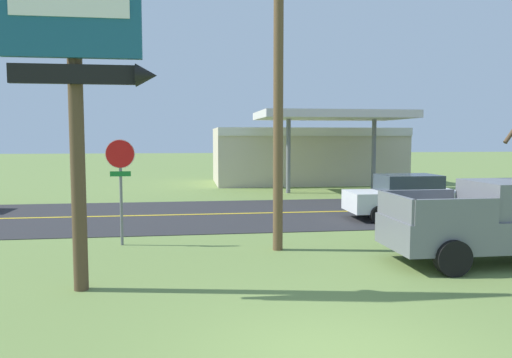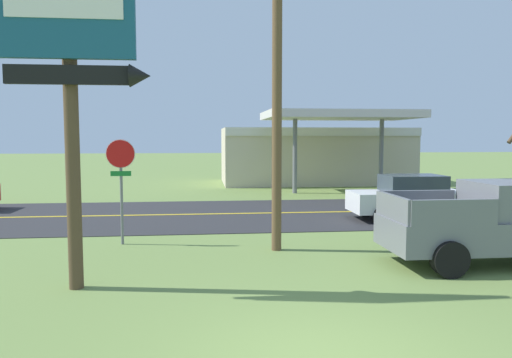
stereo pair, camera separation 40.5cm
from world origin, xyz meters
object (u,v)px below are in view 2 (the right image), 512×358
(car_white_near_lane, at_px, (409,197))
(utility_pole, at_px, (277,56))
(motel_sign, at_px, (71,45))
(stop_sign, at_px, (121,173))
(gas_station, at_px, (315,154))
(pickup_grey_parked_on_lawn, at_px, (497,224))

(car_white_near_lane, bearing_deg, utility_pole, -142.18)
(motel_sign, height_order, stop_sign, motel_sign)
(motel_sign, height_order, gas_station, motel_sign)
(pickup_grey_parked_on_lawn, bearing_deg, stop_sign, 161.04)
(utility_pole, xyz_separation_m, pickup_grey_parked_on_lawn, (4.97, -2.00, -4.14))
(motel_sign, distance_m, utility_pole, 5.35)
(utility_pole, height_order, gas_station, utility_pole)
(stop_sign, bearing_deg, pickup_grey_parked_on_lawn, -18.96)
(utility_pole, height_order, pickup_grey_parked_on_lawn, utility_pole)
(motel_sign, bearing_deg, gas_station, 65.91)
(stop_sign, relative_size, pickup_grey_parked_on_lawn, 0.57)
(utility_pole, xyz_separation_m, gas_station, (5.40, 18.91, -3.16))
(gas_station, distance_m, pickup_grey_parked_on_lawn, 20.94)
(pickup_grey_parked_on_lawn, bearing_deg, gas_station, 88.84)
(gas_station, bearing_deg, pickup_grey_parked_on_lawn, -91.16)
(motel_sign, xyz_separation_m, gas_station, (9.81, 21.93, -2.79))
(motel_sign, relative_size, car_white_near_lane, 1.65)
(utility_pole, bearing_deg, stop_sign, 164.61)
(gas_station, bearing_deg, motel_sign, -114.09)
(stop_sign, bearing_deg, motel_sign, -92.73)
(stop_sign, xyz_separation_m, car_white_near_lane, (9.75, 3.14, -1.20))
(stop_sign, distance_m, car_white_near_lane, 10.31)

